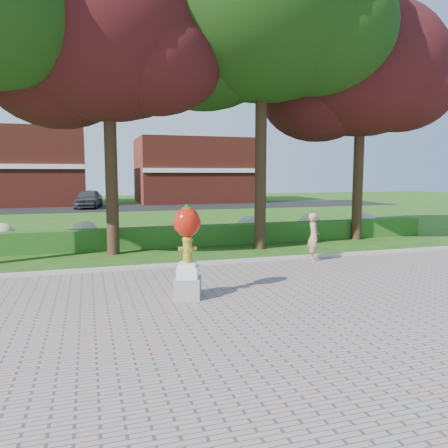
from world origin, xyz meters
name	(u,v)px	position (x,y,z in m)	size (l,w,h in m)	color
ground	(211,292)	(0.00, 0.00, 0.00)	(100.00, 100.00, 0.00)	#214A12
walkway	(280,356)	(0.00, -4.00, 0.02)	(40.00, 14.00, 0.04)	gray
curb	(185,265)	(0.00, 3.00, 0.07)	(40.00, 0.18, 0.15)	#ADADA5
lawn_hedge	(164,237)	(0.00, 7.00, 0.40)	(24.00, 0.70, 0.80)	#204F16
hydrangea_row	(173,230)	(0.57, 8.00, 0.55)	(20.10, 1.10, 0.99)	#B6C093
street	(123,208)	(0.00, 28.00, 0.01)	(50.00, 8.00, 0.02)	black
building_left	(4,167)	(-10.00, 34.00, 3.50)	(14.00, 8.00, 7.00)	maroon
building_right	(197,171)	(8.00, 34.00, 3.20)	(12.00, 8.00, 6.40)	maroon
tree_mid_left	(104,45)	(-2.10, 6.08, 7.30)	(8.25, 7.04, 10.69)	black
tree_mid_right	(258,17)	(3.38, 5.60, 8.63)	(9.75, 8.32, 12.64)	black
tree_far_right	(358,78)	(8.40, 6.58, 6.97)	(7.88, 6.72, 10.21)	black
hydrant_sculpture	(187,249)	(-0.69, -0.44, 1.18)	(0.74, 0.74, 2.16)	gray
woman	(313,237)	(4.22, 2.60, 0.83)	(0.58, 0.38, 1.58)	tan
parked_car	(89,199)	(-2.78, 28.41, 0.81)	(1.86, 4.62, 1.57)	#3C3E43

